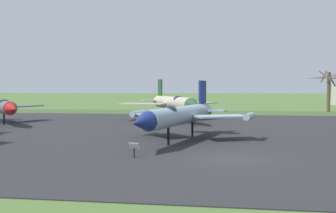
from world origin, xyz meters
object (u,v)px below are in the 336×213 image
(jet_fighter_rear_left, at_px, (174,103))
(jet_fighter_front_right, at_px, (180,115))
(info_placard_front_right, at_px, (134,148))
(info_placard_rear_left, at_px, (194,122))
(jet_fighter_front_left, at_px, (0,106))

(jet_fighter_rear_left, bearing_deg, jet_fighter_front_right, -80.78)
(info_placard_front_right, height_order, info_placard_rear_left, info_placard_rear_left)
(info_placard_rear_left, bearing_deg, jet_fighter_front_right, -90.65)
(jet_fighter_front_right, height_order, jet_fighter_rear_left, jet_fighter_rear_left)
(jet_fighter_front_left, xyz_separation_m, jet_fighter_rear_left, (19.52, 6.76, 0.25))
(jet_fighter_front_left, xyz_separation_m, jet_fighter_front_right, (22.65, -12.51, -0.00))
(info_placard_front_right, bearing_deg, info_placard_rear_left, 84.44)
(jet_fighter_front_left, bearing_deg, jet_fighter_rear_left, 19.09)
(jet_fighter_front_left, relative_size, info_placard_rear_left, 12.98)
(info_placard_front_right, relative_size, jet_fighter_rear_left, 0.06)
(jet_fighter_front_right, xyz_separation_m, info_placard_rear_left, (0.13, 11.60, -1.47))
(jet_fighter_front_left, bearing_deg, info_placard_rear_left, -2.28)
(jet_fighter_front_right, distance_m, info_placard_front_right, 8.20)
(jet_fighter_rear_left, xyz_separation_m, info_placard_rear_left, (3.26, -7.66, -1.73))
(jet_fighter_rear_left, relative_size, info_placard_rear_left, 16.65)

